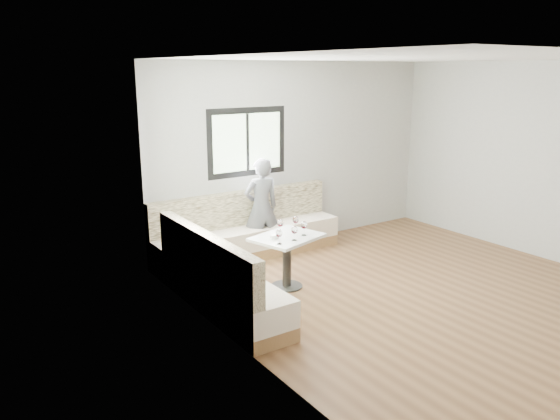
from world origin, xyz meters
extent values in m
cube|color=brown|center=(0.00, 0.00, 0.00)|extent=(5.00, 5.00, 0.01)
cube|color=white|center=(0.00, 0.00, 2.80)|extent=(5.00, 5.00, 0.01)
cube|color=#B7B7B2|center=(0.00, 2.50, 1.40)|extent=(5.00, 0.01, 2.80)
cube|color=#B7B7B2|center=(-2.50, 0.00, 1.40)|extent=(0.01, 5.00, 2.80)
cube|color=#B7B7B2|center=(2.50, 0.00, 1.40)|extent=(0.01, 5.00, 2.80)
cube|color=black|center=(-0.90, 2.49, 1.65)|extent=(1.30, 0.02, 1.00)
cube|color=black|center=(-2.49, 0.90, 1.65)|extent=(0.02, 1.30, 1.00)
cube|color=olive|center=(-1.05, 2.23, 0.08)|extent=(2.90, 0.55, 0.16)
cube|color=#EFDEC6|center=(-1.05, 2.23, 0.30)|extent=(2.90, 0.55, 0.29)
cube|color=#F5E7C2|center=(-1.05, 2.43, 0.70)|extent=(2.90, 0.14, 0.50)
cube|color=olive|center=(-2.23, 0.82, 0.08)|extent=(0.55, 2.25, 0.16)
cube|color=#EFDEC6|center=(-2.23, 0.82, 0.30)|extent=(0.55, 2.25, 0.29)
cube|color=#F5E7C2|center=(-2.43, 0.82, 0.70)|extent=(0.14, 2.25, 0.50)
cube|color=gold|center=(-2.20, 0.87, 0.51)|extent=(0.49, 0.49, 0.12)
cylinder|color=black|center=(-1.24, 0.97, 0.01)|extent=(0.40, 0.40, 0.02)
cylinder|color=black|center=(-1.24, 0.97, 0.32)|extent=(0.11, 0.11, 0.64)
cube|color=silver|center=(-1.24, 0.97, 0.65)|extent=(0.96, 0.84, 0.04)
imported|color=#505057|center=(-0.86, 2.19, 0.73)|extent=(0.57, 0.41, 1.45)
cylinder|color=white|center=(-1.41, 1.00, 0.69)|extent=(0.11, 0.11, 0.04)
sphere|color=black|center=(-1.39, 1.01, 0.71)|extent=(0.02, 0.02, 0.02)
sphere|color=black|center=(-1.42, 1.01, 0.71)|extent=(0.02, 0.02, 0.02)
sphere|color=black|center=(-1.41, 0.98, 0.71)|extent=(0.02, 0.02, 0.02)
cylinder|color=white|center=(-1.50, 0.77, 0.67)|extent=(0.06, 0.06, 0.01)
cylinder|color=white|center=(-1.50, 0.77, 0.72)|extent=(0.01, 0.01, 0.08)
ellipsoid|color=white|center=(-1.50, 0.77, 0.80)|extent=(0.08, 0.08, 0.10)
cylinder|color=#41030B|center=(-1.50, 0.77, 0.78)|extent=(0.05, 0.05, 0.02)
cylinder|color=white|center=(-1.27, 0.78, 0.67)|extent=(0.06, 0.06, 0.01)
cylinder|color=white|center=(-1.27, 0.78, 0.72)|extent=(0.01, 0.01, 0.08)
ellipsoid|color=white|center=(-1.27, 0.78, 0.80)|extent=(0.08, 0.08, 0.10)
cylinder|color=#41030B|center=(-1.27, 0.78, 0.78)|extent=(0.05, 0.05, 0.02)
cylinder|color=white|center=(-1.04, 0.88, 0.67)|extent=(0.06, 0.06, 0.01)
cylinder|color=white|center=(-1.04, 0.88, 0.72)|extent=(0.01, 0.01, 0.08)
ellipsoid|color=white|center=(-1.04, 0.88, 0.80)|extent=(0.08, 0.08, 0.10)
cylinder|color=#41030B|center=(-1.04, 0.88, 0.78)|extent=(0.05, 0.05, 0.02)
cylinder|color=white|center=(-1.24, 1.12, 0.67)|extent=(0.06, 0.06, 0.01)
cylinder|color=white|center=(-1.24, 1.12, 0.72)|extent=(0.01, 0.01, 0.08)
ellipsoid|color=white|center=(-1.24, 1.12, 0.80)|extent=(0.08, 0.08, 0.10)
cylinder|color=#41030B|center=(-1.24, 1.12, 0.78)|extent=(0.05, 0.05, 0.02)
cylinder|color=white|center=(-0.99, 1.14, 0.67)|extent=(0.06, 0.06, 0.01)
cylinder|color=white|center=(-0.99, 1.14, 0.72)|extent=(0.01, 0.01, 0.08)
ellipsoid|color=white|center=(-0.99, 1.14, 0.80)|extent=(0.08, 0.08, 0.10)
cylinder|color=#41030B|center=(-0.99, 1.14, 0.78)|extent=(0.05, 0.05, 0.02)
camera|label=1|loc=(-4.91, -4.34, 2.68)|focal=35.00mm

